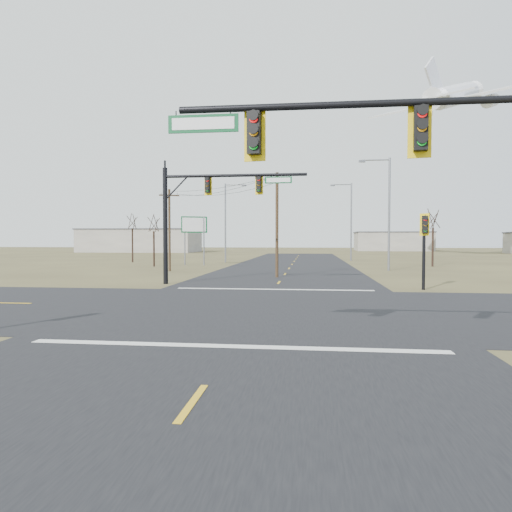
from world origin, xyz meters
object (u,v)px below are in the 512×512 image
Objects in this scene: mast_arm_near at (431,156)px; utility_pole_near at (277,223)px; utility_pole_far at (169,228)px; streetlight_b at (349,217)px; bare_tree_a at (154,223)px; bare_tree_c at (433,218)px; pedestal_signal_ne at (425,234)px; bare_tree_b at (132,221)px; streetlight_a at (387,207)px; highway_sign at (194,231)px; mast_arm_far at (205,201)px; streetlight_c at (227,218)px.

utility_pole_near is at bearing 110.37° from mast_arm_near.
utility_pole_near is 12.65m from utility_pole_far.
streetlight_b is 1.78× the size of bare_tree_a.
bare_tree_c is at bearing 46.15° from utility_pole_near.
bare_tree_a is at bearing -173.50° from bare_tree_c.
pedestal_signal_ne is 43.72m from bare_tree_b.
mast_arm_near is 17.82m from pedestal_signal_ne.
streetlight_a reaches higher than bare_tree_c.
bare_tree_b reaches higher than highway_sign.
bare_tree_a is (-15.05, 13.63, 0.59)m from utility_pole_near.
highway_sign is at bearing 119.63° from mast_arm_far.
streetlight_c is (2.59, 7.62, 1.83)m from highway_sign.
bare_tree_a is (-10.57, 19.79, -0.70)m from mast_arm_far.
pedestal_signal_ne is at bearing -35.15° from utility_pole_far.
mast_arm_near is 1.05× the size of mast_arm_far.
highway_sign is at bearing -178.71° from bare_tree_c.
streetlight_a is at bearing 8.87° from utility_pole_far.
utility_pole_far is at bearing 130.66° from mast_arm_far.
bare_tree_a is at bearing -160.04° from streetlight_b.
mast_arm_near is at bearing -104.57° from bare_tree_c.
pedestal_signal_ne is at bearing -40.15° from utility_pole_near.
mast_arm_near is 45.09m from highway_sign.
bare_tree_c is at bearing 6.50° from bare_tree_a.
streetlight_b reaches higher than streetlight_c.
bare_tree_c is at bearing -8.44° from bare_tree_b.
utility_pole_near reaches higher than mast_arm_far.
mast_arm_far is at bearing -131.96° from bare_tree_c.
utility_pole_far is 29.57m from bare_tree_c.
streetlight_c is at bearing 113.91° from mast_arm_near.
utility_pole_near is 32.25m from streetlight_b.
streetlight_b is (2.88, 56.40, 1.30)m from mast_arm_near.
streetlight_c is at bearing 82.27° from utility_pole_far.
bare_tree_b is at bearing 157.44° from pedestal_signal_ne.
bare_tree_c is (31.60, 3.60, 0.48)m from bare_tree_a.
utility_pole_near reaches higher than mast_arm_near.
mast_arm_near is 1.77× the size of highway_sign.
mast_arm_far is 39.40m from streetlight_b.
bare_tree_a is at bearing 125.95° from mast_arm_near.
mast_arm_near is at bearing -62.19° from bare_tree_a.
utility_pole_far is at bearing 167.32° from pedestal_signal_ne.
streetlight_c reaches higher than bare_tree_a.
utility_pole_near is 0.75× the size of streetlight_b.
pedestal_signal_ne is 0.74× the size of bare_tree_a.
streetlight_c reaches higher than mast_arm_far.
streetlight_b is (-1.17, 39.13, 2.98)m from pedestal_signal_ne.
bare_tree_a is 0.90× the size of bare_tree_b.
pedestal_signal_ne is 25.05m from utility_pole_far.
mast_arm_near is 43.95m from bare_tree_c.
mast_arm_near is 35.31m from streetlight_a.
utility_pole_far is 0.72× the size of streetlight_a.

